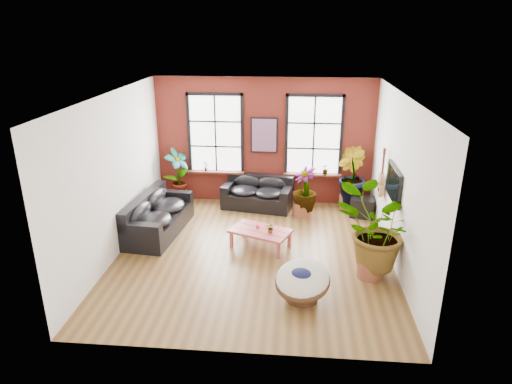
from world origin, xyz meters
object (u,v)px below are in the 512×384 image
sofa_left (157,216)px  papasan_chair (302,281)px  coffee_table (260,232)px  sofa_back (258,194)px

sofa_left → papasan_chair: (3.51, -2.61, -0.03)m
sofa_left → papasan_chair: 4.38m
coffee_table → sofa_left: bearing=-170.0°
papasan_chair → sofa_left: bearing=164.3°
coffee_table → papasan_chair: size_ratio=1.15×
sofa_left → papasan_chair: size_ratio=1.85×
sofa_left → papasan_chair: bearing=-120.7°
sofa_back → sofa_left: (-2.32, -1.87, 0.03)m
sofa_back → sofa_left: bearing=-130.9°
sofa_left → sofa_back: bearing=-45.2°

